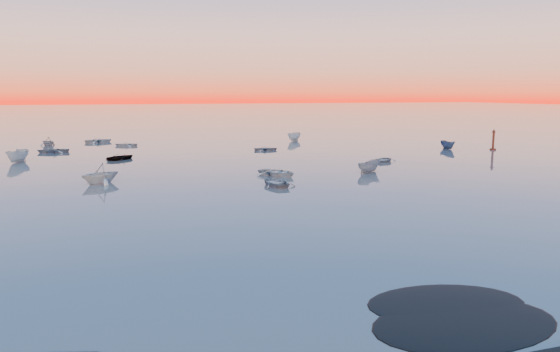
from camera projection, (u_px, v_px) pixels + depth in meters
name	position (u px, v px, depth m)	size (l,w,h in m)	color
ground	(179.00, 133.00, 115.45)	(600.00, 600.00, 0.00)	#70655D
moored_fleet	(231.00, 158.00, 71.40)	(124.00, 58.00, 1.20)	silver
boat_near_center	(369.00, 172.00, 58.56)	(3.74, 1.58, 1.29)	gray
channel_marker	(493.00, 141.00, 81.14)	(0.91, 0.91, 3.22)	#4D1B10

